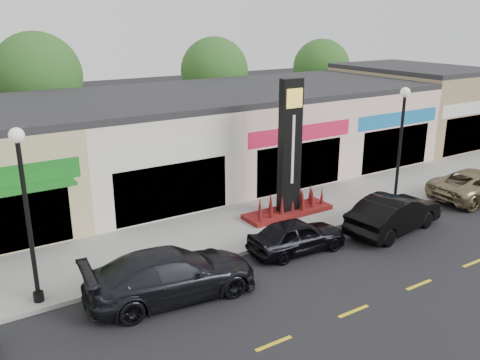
{
  "coord_description": "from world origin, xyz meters",
  "views": [
    {
      "loc": [
        -10.14,
        -12.54,
        8.53
      ],
      "look_at": [
        0.34,
        4.0,
        2.25
      ],
      "focal_mm": 38.0,
      "sensor_mm": 36.0,
      "label": 1
    }
  ],
  "objects_px": {
    "lamp_west_near": "(25,200)",
    "car_dark_sedan": "(172,274)",
    "car_black_sedan": "(297,236)",
    "car_black_conv": "(394,213)",
    "car_gold_suv": "(478,184)",
    "pylon_sign": "(289,168)",
    "lamp_east_near": "(401,135)"
  },
  "relations": [
    {
      "from": "lamp_west_near",
      "to": "car_gold_suv",
      "type": "relative_size",
      "value": 1.04
    },
    {
      "from": "lamp_west_near",
      "to": "lamp_east_near",
      "type": "xyz_separation_m",
      "value": [
        16.0,
        0.0,
        0.0
      ]
    },
    {
      "from": "lamp_east_near",
      "to": "pylon_sign",
      "type": "distance_m",
      "value": 5.42
    },
    {
      "from": "lamp_west_near",
      "to": "car_dark_sedan",
      "type": "bearing_deg",
      "value": -25.42
    },
    {
      "from": "car_dark_sedan",
      "to": "car_black_sedan",
      "type": "height_order",
      "value": "car_dark_sedan"
    },
    {
      "from": "pylon_sign",
      "to": "car_black_conv",
      "type": "distance_m",
      "value": 4.77
    },
    {
      "from": "pylon_sign",
      "to": "car_black_sedan",
      "type": "bearing_deg",
      "value": -122.14
    },
    {
      "from": "lamp_west_near",
      "to": "car_gold_suv",
      "type": "bearing_deg",
      "value": -3.77
    },
    {
      "from": "lamp_east_near",
      "to": "car_black_sedan",
      "type": "distance_m",
      "value": 7.55
    },
    {
      "from": "car_dark_sedan",
      "to": "car_gold_suv",
      "type": "distance_m",
      "value": 16.68
    },
    {
      "from": "car_dark_sedan",
      "to": "pylon_sign",
      "type": "bearing_deg",
      "value": -59.15
    },
    {
      "from": "lamp_east_near",
      "to": "pylon_sign",
      "type": "bearing_deg",
      "value": 161.25
    },
    {
      "from": "car_dark_sedan",
      "to": "lamp_east_near",
      "type": "bearing_deg",
      "value": -76.38
    },
    {
      "from": "car_black_sedan",
      "to": "car_gold_suv",
      "type": "distance_m",
      "value": 11.27
    },
    {
      "from": "lamp_west_near",
      "to": "lamp_east_near",
      "type": "distance_m",
      "value": 16.0
    },
    {
      "from": "car_gold_suv",
      "to": "car_black_sedan",
      "type": "bearing_deg",
      "value": 92.71
    },
    {
      "from": "lamp_east_near",
      "to": "pylon_sign",
      "type": "xyz_separation_m",
      "value": [
        -5.0,
        1.7,
        -1.2
      ]
    },
    {
      "from": "car_black_sedan",
      "to": "lamp_west_near",
      "type": "bearing_deg",
      "value": 85.44
    },
    {
      "from": "car_black_sedan",
      "to": "car_black_conv",
      "type": "distance_m",
      "value": 4.67
    },
    {
      "from": "lamp_west_near",
      "to": "pylon_sign",
      "type": "relative_size",
      "value": 0.91
    },
    {
      "from": "pylon_sign",
      "to": "car_black_sedan",
      "type": "height_order",
      "value": "pylon_sign"
    },
    {
      "from": "lamp_east_near",
      "to": "car_gold_suv",
      "type": "xyz_separation_m",
      "value": [
        4.39,
        -1.34,
        -2.75
      ]
    },
    {
      "from": "lamp_west_near",
      "to": "pylon_sign",
      "type": "distance_m",
      "value": 11.19
    },
    {
      "from": "lamp_west_near",
      "to": "car_dark_sedan",
      "type": "relative_size",
      "value": 0.99
    },
    {
      "from": "car_black_sedan",
      "to": "car_gold_suv",
      "type": "bearing_deg",
      "value": -86.69
    },
    {
      "from": "pylon_sign",
      "to": "car_gold_suv",
      "type": "xyz_separation_m",
      "value": [
        9.39,
        -3.04,
        -1.54
      ]
    },
    {
      "from": "car_black_sedan",
      "to": "car_black_conv",
      "type": "bearing_deg",
      "value": -94.01
    },
    {
      "from": "lamp_east_near",
      "to": "car_black_conv",
      "type": "distance_m",
      "value": 3.99
    },
    {
      "from": "car_black_conv",
      "to": "lamp_west_near",
      "type": "bearing_deg",
      "value": 73.3
    },
    {
      "from": "car_black_sedan",
      "to": "car_black_conv",
      "type": "height_order",
      "value": "car_black_conv"
    },
    {
      "from": "car_gold_suv",
      "to": "car_dark_sedan",
      "type": "bearing_deg",
      "value": 94.39
    },
    {
      "from": "car_dark_sedan",
      "to": "car_black_conv",
      "type": "distance_m",
      "value": 10.04
    }
  ]
}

